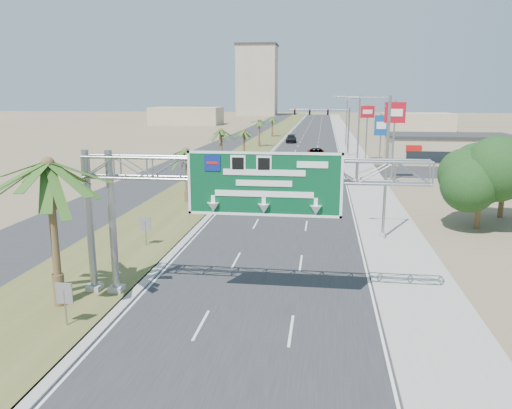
{
  "coord_description": "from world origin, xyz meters",
  "views": [
    {
      "loc": [
        3.18,
        -12.98,
        9.99
      ],
      "look_at": [
        -0.38,
        13.23,
        4.2
      ],
      "focal_mm": 35.0,
      "sensor_mm": 36.0,
      "label": 1
    }
  ],
  "objects_px": {
    "sign_gantry": "(232,181)",
    "palm_near": "(48,165)",
    "pole_sign_red_near": "(395,118)",
    "store_building": "(449,149)",
    "signal_mast": "(336,127)",
    "car_right_lane": "(316,154)",
    "car_far": "(291,139)",
    "car_left_lane": "(275,183)",
    "pole_sign_blue": "(381,127)",
    "car_mid_lane": "(302,174)",
    "pole_sign_red_far": "(367,117)"
  },
  "relations": [
    {
      "from": "pole_sign_red_far",
      "to": "car_right_lane",
      "type": "bearing_deg",
      "value": 167.58
    },
    {
      "from": "car_far",
      "to": "car_mid_lane",
      "type": "bearing_deg",
      "value": -87.12
    },
    {
      "from": "pole_sign_red_near",
      "to": "pole_sign_red_far",
      "type": "bearing_deg",
      "value": 95.04
    },
    {
      "from": "store_building",
      "to": "sign_gantry",
      "type": "bearing_deg",
      "value": -112.36
    },
    {
      "from": "palm_near",
      "to": "car_right_lane",
      "type": "xyz_separation_m",
      "value": [
        11.26,
        59.7,
        -6.1
      ]
    },
    {
      "from": "palm_near",
      "to": "store_building",
      "type": "xyz_separation_m",
      "value": [
        31.2,
        58.0,
        -4.93
      ]
    },
    {
      "from": "pole_sign_blue",
      "to": "pole_sign_red_far",
      "type": "height_order",
      "value": "pole_sign_red_far"
    },
    {
      "from": "sign_gantry",
      "to": "pole_sign_blue",
      "type": "relative_size",
      "value": 2.28
    },
    {
      "from": "car_right_lane",
      "to": "pole_sign_blue",
      "type": "relative_size",
      "value": 0.81
    },
    {
      "from": "signal_mast",
      "to": "car_right_lane",
      "type": "height_order",
      "value": "signal_mast"
    },
    {
      "from": "signal_mast",
      "to": "car_far",
      "type": "relative_size",
      "value": 1.86
    },
    {
      "from": "car_left_lane",
      "to": "pole_sign_red_far",
      "type": "distance_m",
      "value": 29.02
    },
    {
      "from": "pole_sign_red_near",
      "to": "store_building",
      "type": "bearing_deg",
      "value": 59.93
    },
    {
      "from": "store_building",
      "to": "car_mid_lane",
      "type": "relative_size",
      "value": 4.54
    },
    {
      "from": "store_building",
      "to": "car_right_lane",
      "type": "relative_size",
      "value": 3.03
    },
    {
      "from": "pole_sign_red_near",
      "to": "pole_sign_red_far",
      "type": "distance_m",
      "value": 18.59
    },
    {
      "from": "palm_near",
      "to": "car_far",
      "type": "relative_size",
      "value": 1.51
    },
    {
      "from": "pole_sign_red_near",
      "to": "pole_sign_blue",
      "type": "distance_m",
      "value": 16.75
    },
    {
      "from": "signal_mast",
      "to": "car_mid_lane",
      "type": "distance_m",
      "value": 25.82
    },
    {
      "from": "palm_near",
      "to": "car_mid_lane",
      "type": "height_order",
      "value": "palm_near"
    },
    {
      "from": "car_right_lane",
      "to": "car_left_lane",
      "type": "bearing_deg",
      "value": -102.64
    },
    {
      "from": "sign_gantry",
      "to": "car_right_lane",
      "type": "height_order",
      "value": "sign_gantry"
    },
    {
      "from": "palm_near",
      "to": "store_building",
      "type": "relative_size",
      "value": 0.46
    },
    {
      "from": "store_building",
      "to": "car_mid_lane",
      "type": "bearing_deg",
      "value": -138.25
    },
    {
      "from": "store_building",
      "to": "car_far",
      "type": "xyz_separation_m",
      "value": [
        -25.88,
        29.66,
        -1.2
      ]
    },
    {
      "from": "sign_gantry",
      "to": "car_right_lane",
      "type": "relative_size",
      "value": 2.82
    },
    {
      "from": "store_building",
      "to": "car_far",
      "type": "height_order",
      "value": "store_building"
    },
    {
      "from": "car_mid_lane",
      "to": "sign_gantry",
      "type": "bearing_deg",
      "value": -99.61
    },
    {
      "from": "car_right_lane",
      "to": "car_far",
      "type": "xyz_separation_m",
      "value": [
        -5.94,
        27.96,
        -0.02
      ]
    },
    {
      "from": "car_right_lane",
      "to": "pole_sign_red_near",
      "type": "bearing_deg",
      "value": -69.66
    },
    {
      "from": "sign_gantry",
      "to": "palm_near",
      "type": "xyz_separation_m",
      "value": [
        -8.14,
        -1.93,
        0.87
      ]
    },
    {
      "from": "store_building",
      "to": "car_right_lane",
      "type": "bearing_deg",
      "value": 175.13
    },
    {
      "from": "pole_sign_red_near",
      "to": "car_far",
      "type": "bearing_deg",
      "value": 107.5
    },
    {
      "from": "signal_mast",
      "to": "pole_sign_red_near",
      "type": "relative_size",
      "value": 1.09
    },
    {
      "from": "pole_sign_blue",
      "to": "car_left_lane",
      "type": "bearing_deg",
      "value": -119.6
    },
    {
      "from": "pole_sign_blue",
      "to": "car_far",
      "type": "bearing_deg",
      "value": 116.18
    },
    {
      "from": "pole_sign_red_near",
      "to": "pole_sign_red_far",
      "type": "height_order",
      "value": "pole_sign_red_near"
    },
    {
      "from": "car_left_lane",
      "to": "car_far",
      "type": "distance_m",
      "value": 55.53
    },
    {
      "from": "pole_sign_red_far",
      "to": "pole_sign_blue",
      "type": "bearing_deg",
      "value": -44.05
    },
    {
      "from": "signal_mast",
      "to": "car_far",
      "type": "bearing_deg",
      "value": 110.92
    },
    {
      "from": "palm_near",
      "to": "car_mid_lane",
      "type": "relative_size",
      "value": 2.11
    },
    {
      "from": "sign_gantry",
      "to": "signal_mast",
      "type": "distance_m",
      "value": 62.37
    },
    {
      "from": "palm_near",
      "to": "car_far",
      "type": "height_order",
      "value": "palm_near"
    },
    {
      "from": "signal_mast",
      "to": "pole_sign_blue",
      "type": "xyz_separation_m",
      "value": [
        6.45,
        -7.84,
        0.52
      ]
    },
    {
      "from": "sign_gantry",
      "to": "pole_sign_red_far",
      "type": "bearing_deg",
      "value": 79.17
    },
    {
      "from": "car_far",
      "to": "store_building",
      "type": "bearing_deg",
      "value": -51.28
    },
    {
      "from": "car_left_lane",
      "to": "car_far",
      "type": "bearing_deg",
      "value": 89.34
    },
    {
      "from": "sign_gantry",
      "to": "pole_sign_red_near",
      "type": "relative_size",
      "value": 1.77
    },
    {
      "from": "store_building",
      "to": "car_far",
      "type": "distance_m",
      "value": 39.38
    },
    {
      "from": "car_mid_lane",
      "to": "pole_sign_blue",
      "type": "bearing_deg",
      "value": 50.4
    }
  ]
}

